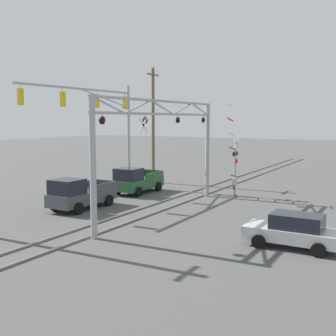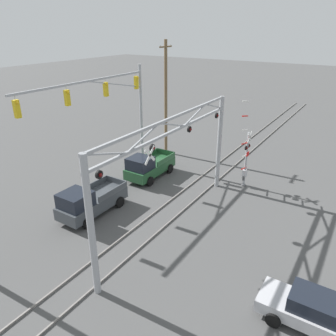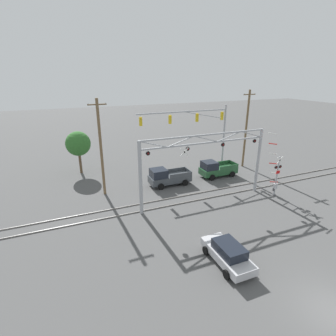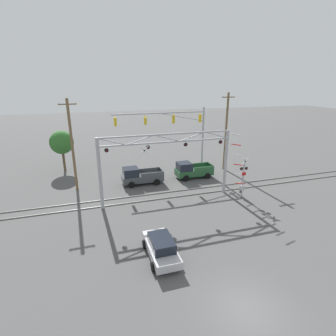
# 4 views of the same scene
# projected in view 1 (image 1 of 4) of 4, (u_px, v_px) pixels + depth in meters

# --- Properties ---
(rail_track_near) EXTENTS (80.00, 0.08, 0.10)m
(rail_track_near) POSITION_uv_depth(u_px,v_px,m) (159.00, 211.00, 26.09)
(rail_track_near) COLOR gray
(rail_track_near) RESTS_ON ground_plane
(rail_track_far) EXTENTS (80.00, 0.08, 0.10)m
(rail_track_far) POSITION_uv_depth(u_px,v_px,m) (140.00, 209.00, 26.80)
(rail_track_far) COLOR gray
(rail_track_far) RESTS_ON ground_plane
(crossing_gantry) EXTENTS (13.29, 0.32, 6.89)m
(crossing_gantry) POSITION_uv_depth(u_px,v_px,m) (163.00, 141.00, 25.44)
(crossing_gantry) COLOR #9EA0A5
(crossing_gantry) RESTS_ON ground_plane
(crossing_signal_mast) EXTENTS (2.31, 0.35, 6.92)m
(crossing_signal_mast) POSITION_uv_depth(u_px,v_px,m) (234.00, 166.00, 31.24)
(crossing_signal_mast) COLOR #9EA0A5
(crossing_signal_mast) RESTS_ON ground_plane
(traffic_signal_span) EXTENTS (11.89, 0.39, 8.50)m
(traffic_signal_span) POSITION_uv_depth(u_px,v_px,m) (105.00, 116.00, 32.63)
(traffic_signal_span) COLOR #9EA0A5
(traffic_signal_span) RESTS_ON ground_plane
(pickup_truck_lead) EXTENTS (4.81, 2.15, 2.07)m
(pickup_truck_lead) POSITION_uv_depth(u_px,v_px,m) (79.00, 194.00, 26.85)
(pickup_truck_lead) COLOR #3D4247
(pickup_truck_lead) RESTS_ON ground_plane
(pickup_truck_following) EXTENTS (4.64, 2.15, 2.07)m
(pickup_truck_following) POSITION_uv_depth(u_px,v_px,m) (136.00, 181.00, 32.65)
(pickup_truck_following) COLOR #23512D
(pickup_truck_following) RESTS_ON ground_plane
(sedan_waiting) EXTENTS (1.98, 4.27, 1.55)m
(sedan_waiting) POSITION_uv_depth(u_px,v_px,m) (294.00, 231.00, 18.84)
(sedan_waiting) COLOR #B7B7BC
(sedan_waiting) RESTS_ON ground_plane
(utility_pole_right) EXTENTS (1.80, 0.28, 10.27)m
(utility_pole_right) POSITION_uv_depth(u_px,v_px,m) (153.00, 124.00, 37.86)
(utility_pole_right) COLOR brown
(utility_pole_right) RESTS_ON ground_plane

